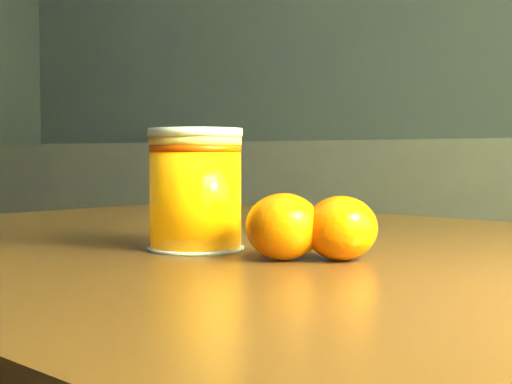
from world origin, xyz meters
The scene contains 5 objects.
kitchen_counter centered at (0.00, 1.45, 0.45)m, with size 3.15×0.60×0.90m, color #4F4F54.
table centered at (0.76, 0.08, 0.68)m, with size 1.12×0.85×0.78m.
juice_glass centered at (0.72, 0.01, 0.83)m, with size 0.08×0.08×0.11m.
orange_front centered at (0.82, 0.00, 0.81)m, with size 0.06×0.06×0.05m, color orange.
orange_back centered at (0.86, 0.02, 0.80)m, with size 0.06×0.06×0.05m, color orange.
Camera 1 is at (1.13, -0.47, 0.86)m, focal length 50.00 mm.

